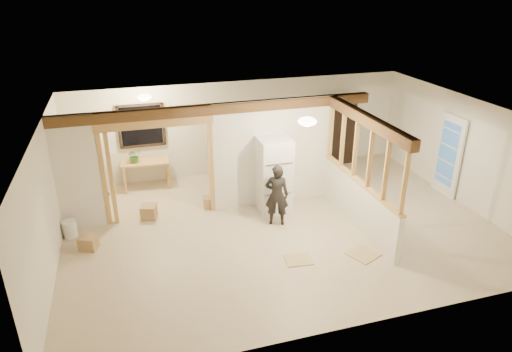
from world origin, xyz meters
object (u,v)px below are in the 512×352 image
object	(u,v)px
bookshelf	(337,131)
shop_vac	(98,185)
woman	(277,195)
work_table	(146,174)
refrigerator	(274,175)

from	to	relation	value
bookshelf	shop_vac	bearing A→B (deg)	-176.77
woman	work_table	distance (m)	3.75
woman	bookshelf	distance (m)	4.02
refrigerator	bookshelf	bearing A→B (deg)	40.15
refrigerator	woman	world-z (taller)	refrigerator
shop_vac	bookshelf	size ratio (longest dim) A/B	0.32
woman	shop_vac	bearing A→B (deg)	-13.91
woman	shop_vac	distance (m)	4.53
woman	work_table	xyz separation A→B (m)	(-2.56, 2.71, -0.33)
woman	refrigerator	bearing A→B (deg)	-83.30
work_table	shop_vac	distance (m)	1.20
refrigerator	work_table	size ratio (longest dim) A/B	1.48
shop_vac	woman	bearing A→B (deg)	-33.89
work_table	refrigerator	bearing A→B (deg)	-32.23
woman	shop_vac	size ratio (longest dim) A/B	2.23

